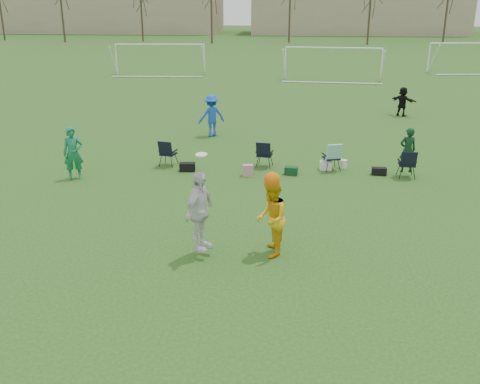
# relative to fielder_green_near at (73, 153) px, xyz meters

# --- Properties ---
(ground) EXTENTS (260.00, 260.00, 0.00)m
(ground) POSITION_rel_fielder_green_near_xyz_m (6.16, -6.34, -0.90)
(ground) COLOR #214E18
(ground) RESTS_ON ground
(fielder_green_near) EXTENTS (0.76, 0.63, 1.79)m
(fielder_green_near) POSITION_rel_fielder_green_near_xyz_m (0.00, 0.00, 0.00)
(fielder_green_near) COLOR #14754A
(fielder_green_near) RESTS_ON ground
(fielder_blue) EXTENTS (1.38, 1.17, 1.86)m
(fielder_blue) POSITION_rel_fielder_green_near_xyz_m (3.70, 6.60, 0.03)
(fielder_blue) COLOR blue
(fielder_blue) RESTS_ON ground
(fielder_black) EXTENTS (1.36, 1.28, 1.52)m
(fielder_black) POSITION_rel_fielder_green_near_xyz_m (13.01, 12.05, -0.13)
(fielder_black) COLOR black
(fielder_black) RESTS_ON ground
(center_contest) EXTENTS (2.43, 1.34, 2.52)m
(center_contest) POSITION_rel_fielder_green_near_xyz_m (6.18, -5.24, 0.15)
(center_contest) COLOR white
(center_contest) RESTS_ON ground
(sideline_setup) EXTENTS (9.13, 1.63, 1.71)m
(sideline_setup) POSITION_rel_fielder_green_near_xyz_m (7.96, 1.71, -0.37)
(sideline_setup) COLOR #0D3218
(sideline_setup) RESTS_ON ground
(goal_left) EXTENTS (7.39, 0.76, 2.46)m
(goal_left) POSITION_rel_fielder_green_near_xyz_m (-3.84, 27.66, 1.03)
(goal_left) COLOR white
(goal_left) RESTS_ON ground
(goal_mid) EXTENTS (7.40, 0.63, 2.46)m
(goal_mid) POSITION_rel_fielder_green_near_xyz_m (10.16, 25.66, 1.03)
(goal_mid) COLOR white
(goal_mid) RESTS_ON ground
(goal_right) EXTENTS (7.35, 1.14, 2.46)m
(goal_right) POSITION_rel_fielder_green_near_xyz_m (22.16, 31.66, 1.03)
(goal_right) COLOR white
(goal_right) RESTS_ON ground
(tree_line) EXTENTS (110.28, 3.28, 11.40)m
(tree_line) POSITION_rel_fielder_green_near_xyz_m (6.40, 63.50, 4.19)
(tree_line) COLOR #382B21
(tree_line) RESTS_ON ground
(building_row) EXTENTS (126.00, 16.00, 13.00)m
(building_row) POSITION_rel_fielder_green_near_xyz_m (12.89, 89.66, 5.09)
(building_row) COLOR tan
(building_row) RESTS_ON ground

